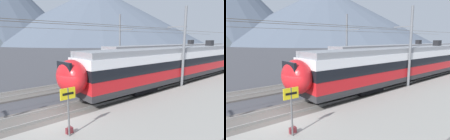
{
  "view_description": "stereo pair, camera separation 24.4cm",
  "coord_description": "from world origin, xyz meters",
  "views": [
    {
      "loc": [
        -4.1,
        -10.12,
        4.7
      ],
      "look_at": [
        7.05,
        3.25,
        1.85
      ],
      "focal_mm": 30.39,
      "sensor_mm": 36.0,
      "label": 1
    },
    {
      "loc": [
        -3.91,
        -10.27,
        4.7
      ],
      "look_at": [
        7.05,
        3.25,
        1.85
      ],
      "focal_mm": 30.39,
      "sensor_mm": 36.0,
      "label": 2
    }
  ],
  "objects": [
    {
      "name": "train_far_track",
      "position": [
        23.05,
        6.76,
        2.23
      ],
      "size": [
        30.17,
        2.99,
        4.27
      ],
      "color": "#2D2D30",
      "rests_on": "track_far"
    },
    {
      "name": "track_far",
      "position": [
        0.0,
        6.76,
        0.07
      ],
      "size": [
        120.0,
        3.0,
        0.28
      ],
      "color": "#5B5651",
      "rests_on": "ground"
    },
    {
      "name": "ground_plane",
      "position": [
        0.0,
        0.0,
        0.0
      ],
      "size": [
        400.0,
        400.0,
        0.0
      ],
      "primitive_type": "plane",
      "color": "#424247"
    },
    {
      "name": "platform_sign",
      "position": [
        -0.47,
        -2.75,
        2.01
      ],
      "size": [
        0.7,
        0.08,
        2.23
      ],
      "color": "#59595B",
      "rests_on": "platform_slab"
    },
    {
      "name": "catenary_mast_mid",
      "position": [
        12.31,
        -0.73,
        3.99
      ],
      "size": [
        44.48,
        1.96,
        7.64
      ],
      "color": "slate",
      "rests_on": "ground"
    },
    {
      "name": "track_near",
      "position": [
        0.0,
        0.81,
        0.07
      ],
      "size": [
        120.0,
        3.0,
        0.28
      ],
      "color": "#5B5651",
      "rests_on": "ground"
    },
    {
      "name": "handbag_near_sign",
      "position": [
        -0.35,
        -2.53,
        0.51
      ],
      "size": [
        0.32,
        0.18,
        0.4
      ],
      "color": "maroon",
      "rests_on": "platform_slab"
    },
    {
      "name": "mountain_right_ridge",
      "position": [
        117.29,
        159.44,
        28.92
      ],
      "size": [
        214.47,
        214.47,
        57.84
      ],
      "primitive_type": "cone",
      "color": "#515B6B",
      "rests_on": "ground"
    },
    {
      "name": "train_near_platform",
      "position": [
        16.49,
        0.81,
        2.23
      ],
      "size": [
        31.29,
        3.01,
        4.27
      ],
      "color": "#2D2D30",
      "rests_on": "track_near"
    },
    {
      "name": "catenary_mast_far_side",
      "position": [
        13.19,
        8.79,
        4.15
      ],
      "size": [
        44.48,
        2.5,
        7.94
      ],
      "color": "slate",
      "rests_on": "ground"
    }
  ]
}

